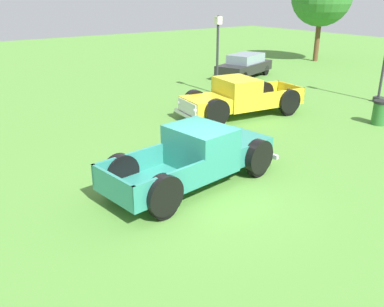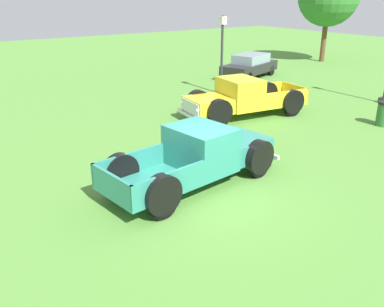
% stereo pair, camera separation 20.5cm
% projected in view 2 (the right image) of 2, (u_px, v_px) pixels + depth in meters
% --- Properties ---
extents(ground_plane, '(80.00, 80.00, 0.00)m').
position_uv_depth(ground_plane, '(204.00, 192.00, 10.84)').
color(ground_plane, '#548C38').
extents(pickup_truck_foreground, '(2.54, 5.30, 1.56)m').
position_uv_depth(pickup_truck_foreground, '(202.00, 155.00, 11.20)').
color(pickup_truck_foreground, '#2D8475').
rests_on(pickup_truck_foreground, ground_plane).
extents(pickup_truck_behind_left, '(2.65, 5.46, 1.61)m').
position_uv_depth(pickup_truck_behind_left, '(238.00, 99.00, 16.98)').
color(pickup_truck_behind_left, yellow).
rests_on(pickup_truck_behind_left, ground_plane).
extents(sedan_distant_b, '(2.88, 4.43, 1.37)m').
position_uv_depth(sedan_distant_b, '(250.00, 65.00, 24.95)').
color(sedan_distant_b, black).
rests_on(sedan_distant_b, ground_plane).
extents(lamp_post_far, '(0.36, 0.36, 3.83)m').
position_uv_depth(lamp_post_far, '(222.00, 54.00, 20.46)').
color(lamp_post_far, '#2D2D33').
rests_on(lamp_post_far, ground_plane).
extents(trash_can, '(0.59, 0.59, 0.95)m').
position_uv_depth(trash_can, '(384.00, 114.00, 16.00)').
color(trash_can, '#2D6B2D').
rests_on(trash_can, ground_plane).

